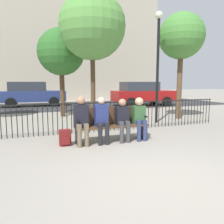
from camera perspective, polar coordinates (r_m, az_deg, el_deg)
name	(u,v)px	position (r m, az deg, el deg)	size (l,w,h in m)	color
ground_plane	(160,178)	(3.86, 12.42, -16.42)	(80.00, 80.00, 0.00)	gray
park_bench	(111,123)	(5.85, -0.27, -2.81)	(1.97, 0.45, 0.92)	#4C331E
seated_person_0	(81,118)	(5.47, -8.00, -1.60)	(0.34, 0.39, 1.23)	brown
seated_person_1	(102,118)	(5.60, -2.73, -1.56)	(0.34, 0.39, 1.20)	black
seated_person_2	(123,118)	(5.80, 2.81, -1.49)	(0.34, 0.39, 1.14)	#3D3D42
seated_person_3	(139,116)	(6.00, 7.18, -1.01)	(0.34, 0.39, 1.17)	navy
backpack	(65,138)	(5.62, -12.16, -6.59)	(0.28, 0.23, 0.40)	maroon
fence_railing	(98,114)	(6.97, -3.68, -0.64)	(9.01, 0.03, 0.95)	black
tree_0	(92,26)	(9.05, -5.16, 21.36)	(2.58, 2.58, 5.01)	#4C3823
tree_1	(61,52)	(10.47, -13.15, 14.93)	(2.12, 2.12, 4.00)	#4C3823
tree_3	(181,37)	(10.09, 17.65, 18.19)	(1.91, 1.91, 4.46)	brown
lamp_post	(158,52)	(8.75, 11.94, 15.12)	(0.28, 0.28, 4.20)	black
street_surface	(64,106)	(15.17, -12.31, 1.59)	(24.00, 6.00, 0.01)	#2B2B2D
parked_car_0	(31,94)	(15.63, -20.33, 4.55)	(4.20, 1.94, 1.62)	navy
parked_car_1	(142,93)	(15.09, 7.89, 4.86)	(4.20, 1.94, 1.62)	maroon
building_facade	(51,2)	(24.30, -15.70, 25.86)	(20.00, 6.00, 18.52)	#B2A893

